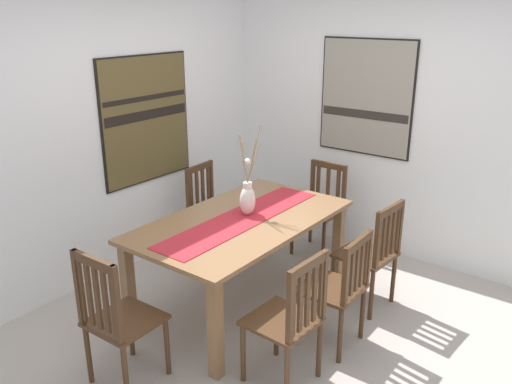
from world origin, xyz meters
TOP-DOWN VIEW (x-y plane):
  - ground_plane at (0.00, 0.00)m, footprint 6.40×6.40m
  - wall_back at (0.00, 1.86)m, footprint 6.40×0.12m
  - wall_side at (1.86, 0.00)m, footprint 0.12×6.40m
  - dining_table at (0.12, 0.49)m, footprint 1.81×1.03m
  - table_runner at (0.12, 0.49)m, footprint 1.66×0.36m
  - centerpiece_vase at (0.22, 0.50)m, footprint 0.17×0.14m
  - chair_0 at (0.75, 1.39)m, footprint 0.45×0.45m
  - chair_1 at (-1.13, 0.50)m, footprint 0.43×0.43m
  - chair_2 at (1.40, 0.51)m, footprint 0.43×0.43m
  - chair_3 at (-0.46, -0.37)m, footprint 0.44×0.44m
  - chair_4 at (0.75, -0.37)m, footprint 0.45×0.45m
  - chair_5 at (0.11, -0.41)m, footprint 0.43×0.43m
  - painting_on_back_wall at (0.34, 1.79)m, footprint 1.03×0.05m
  - painting_on_side_wall at (1.79, 0.28)m, footprint 0.05×0.96m

SIDE VIEW (x-z plane):
  - ground_plane at x=0.00m, z-range -0.03..0.00m
  - chair_2 at x=1.40m, z-range 0.02..0.93m
  - chair_0 at x=0.75m, z-range 0.03..0.92m
  - chair_5 at x=0.11m, z-range 0.03..0.92m
  - chair_4 at x=0.75m, z-range 0.03..0.95m
  - chair_3 at x=-0.46m, z-range 0.02..0.97m
  - chair_1 at x=-1.13m, z-range 0.02..1.00m
  - dining_table at x=0.12m, z-range 0.28..1.06m
  - table_runner at x=0.12m, z-range 0.78..0.78m
  - centerpiece_vase at x=0.22m, z-range 0.56..1.30m
  - wall_back at x=0.00m, z-range 0.00..2.70m
  - wall_side at x=1.86m, z-range 0.00..2.70m
  - painting_on_back_wall at x=0.34m, z-range 0.79..1.97m
  - painting_on_side_wall at x=1.79m, z-range 0.98..2.09m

